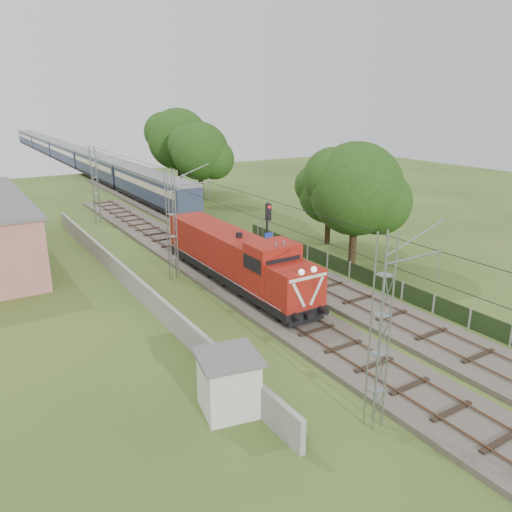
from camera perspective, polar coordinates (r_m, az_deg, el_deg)
ground at (r=28.50m, az=6.07°, el=-8.58°), size 140.00×140.00×0.00m
track_main at (r=33.72m, az=-1.24°, el=-3.89°), size 4.20×70.00×0.45m
track_side at (r=46.82m, az=-4.14°, el=2.26°), size 4.20×80.00×0.45m
catenary at (r=35.57m, az=-9.53°, el=3.56°), size 3.31×70.00×8.00m
boundary_wall at (r=35.38m, az=-14.57°, el=-2.44°), size 0.25×40.00×1.50m
fence at (r=35.31m, az=13.40°, el=-2.65°), size 0.12×32.00×1.20m
locomotive at (r=34.04m, az=-2.31°, el=-0.17°), size 2.85×16.28×4.14m
coach_rake at (r=104.07m, az=-20.61°, el=10.95°), size 2.95×110.38×3.41m
signal_post at (r=35.78m, az=1.35°, el=3.41°), size 0.60×0.47×5.48m
relay_hut at (r=21.29m, az=-3.14°, el=-14.27°), size 2.93×2.93×2.57m
tree_a at (r=38.40m, az=11.48°, el=7.41°), size 7.38×7.02×9.56m
tree_b at (r=44.45m, az=8.45°, el=7.09°), size 5.65×5.38×7.33m
tree_c at (r=64.30m, az=-6.34°, el=11.75°), size 7.55×7.19×9.78m
tree_d at (r=70.71m, az=-8.77°, el=12.97°), size 8.74×8.33×11.33m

